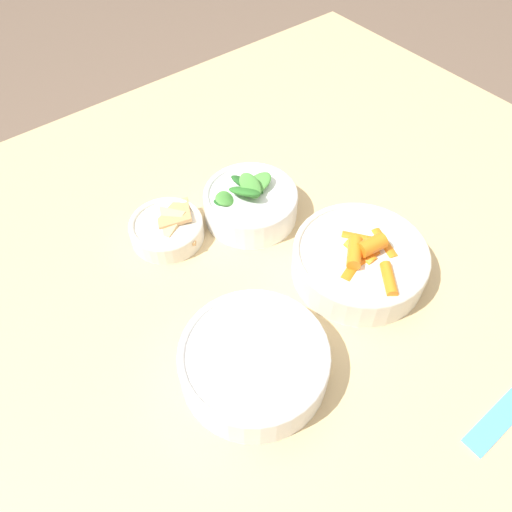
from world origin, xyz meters
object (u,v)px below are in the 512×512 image
bowl_greens (250,202)px  bowl_beans_hotdog (254,362)px  bowl_cookies (167,228)px  bowl_carrots (360,260)px

bowl_greens → bowl_beans_hotdog: (0.17, 0.23, -0.00)m
bowl_greens → bowl_cookies: 0.14m
bowl_cookies → bowl_greens: bearing=161.9°
bowl_greens → bowl_carrots: bearing=105.3°
bowl_carrots → bowl_greens: size_ratio=1.30×
bowl_carrots → bowl_cookies: size_ratio=1.67×
bowl_beans_hotdog → bowl_carrots: bearing=-171.7°
bowl_beans_hotdog → bowl_cookies: (-0.04, -0.27, -0.01)m
bowl_beans_hotdog → bowl_cookies: bowl_beans_hotdog is taller
bowl_carrots → bowl_greens: bowl_greens is taller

